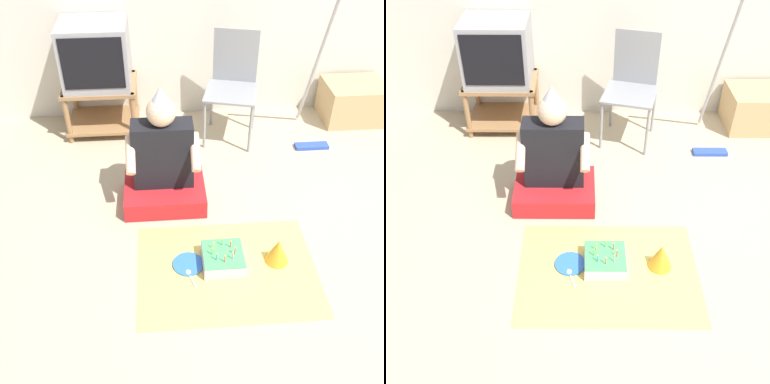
# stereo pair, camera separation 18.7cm
# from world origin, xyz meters

# --- Properties ---
(ground_plane) EXTENTS (16.00, 16.00, 0.00)m
(ground_plane) POSITION_xyz_m (0.00, 0.00, 0.00)
(ground_plane) COLOR tan
(tv_stand) EXTENTS (0.61, 0.50, 0.44)m
(tv_stand) POSITION_xyz_m (-1.42, 1.76, 0.26)
(tv_stand) COLOR #997047
(tv_stand) RESTS_ON ground_plane
(tv) EXTENTS (0.54, 0.48, 0.51)m
(tv) POSITION_xyz_m (-1.42, 1.76, 0.69)
(tv) COLOR #99999E
(tv) RESTS_ON tv_stand
(folding_chair) EXTENTS (0.51, 0.52, 0.88)m
(folding_chair) POSITION_xyz_m (-0.31, 1.60, 0.50)
(folding_chair) COLOR gray
(folding_chair) RESTS_ON ground_plane
(cardboard_box_stack) EXTENTS (0.53, 0.44, 0.35)m
(cardboard_box_stack) POSITION_xyz_m (0.83, 1.76, 0.17)
(cardboard_box_stack) COLOR tan
(cardboard_box_stack) RESTS_ON ground_plane
(dust_mop) EXTENTS (0.28, 0.52, 1.29)m
(dust_mop) POSITION_xyz_m (0.35, 1.43, 0.39)
(dust_mop) COLOR #2D4CB2
(dust_mop) RESTS_ON ground_plane
(person_seated) EXTENTS (0.57, 0.44, 0.88)m
(person_seated) POSITION_xyz_m (-0.91, 0.73, 0.28)
(person_seated) COLOR red
(person_seated) RESTS_ON ground_plane
(party_cloth) EXTENTS (1.10, 0.81, 0.01)m
(party_cloth) POSITION_xyz_m (-0.56, 0.01, 0.00)
(party_cloth) COLOR #EAD666
(party_cloth) RESTS_ON ground_plane
(birthday_cake) EXTENTS (0.25, 0.25, 0.15)m
(birthday_cake) POSITION_xyz_m (-0.58, 0.06, 0.05)
(birthday_cake) COLOR silver
(birthday_cake) RESTS_ON party_cloth
(party_hat_blue) EXTENTS (0.15, 0.15, 0.17)m
(party_hat_blue) POSITION_xyz_m (-0.24, 0.06, 0.09)
(party_hat_blue) COLOR gold
(party_hat_blue) RESTS_ON party_cloth
(paper_plate) EXTENTS (0.19, 0.19, 0.01)m
(paper_plate) POSITION_xyz_m (-0.79, 0.07, 0.01)
(paper_plate) COLOR blue
(paper_plate) RESTS_ON party_cloth
(plastic_spoon_near) EXTENTS (0.06, 0.14, 0.01)m
(plastic_spoon_near) POSITION_xyz_m (-0.79, -0.02, 0.01)
(plastic_spoon_near) COLOR white
(plastic_spoon_near) RESTS_ON party_cloth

